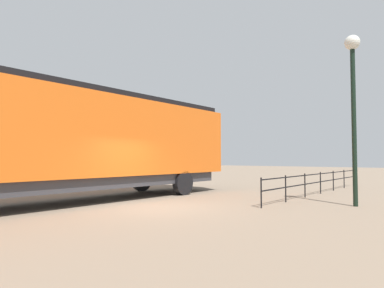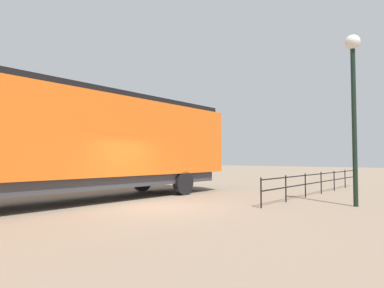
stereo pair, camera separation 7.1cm
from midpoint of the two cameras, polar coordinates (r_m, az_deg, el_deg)
The scene contains 4 objects.
ground_plane at distance 11.68m, azimuth -6.39°, elevation -10.74°, with size 120.00×120.00×0.00m, color #84705B.
locomotive at distance 13.51m, azimuth -19.09°, elevation 0.72°, with size 3.12×15.92×4.31m.
lamp_post at distance 13.29m, azimuth 25.79°, elevation 9.31°, with size 0.53×0.53×6.09m.
platform_fence at distance 17.03m, azimuth 21.07°, elevation -5.69°, with size 0.05×11.93×1.03m.
Camera 1 is at (8.28, -8.07, 1.68)m, focal length 31.06 mm.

